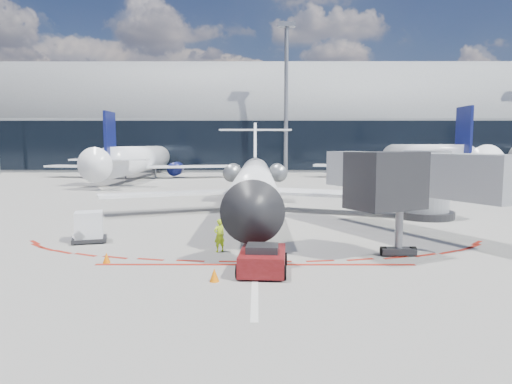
{
  "coord_description": "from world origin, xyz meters",
  "views": [
    {
      "loc": [
        0.09,
        -30.96,
        5.25
      ],
      "look_at": [
        0.0,
        -1.92,
        2.19
      ],
      "focal_mm": 32.0,
      "sensor_mm": 36.0,
      "label": 1
    }
  ],
  "objects_px": {
    "regional_jet": "(255,182)",
    "pushback_tug": "(263,259)",
    "ramp_worker": "(219,235)",
    "uld_container": "(89,227)"
  },
  "relations": [
    {
      "from": "regional_jet",
      "to": "pushback_tug",
      "type": "xyz_separation_m",
      "value": [
        0.42,
        -15.9,
        -1.9
      ]
    },
    {
      "from": "pushback_tug",
      "to": "ramp_worker",
      "type": "relative_size",
      "value": 2.87
    },
    {
      "from": "uld_container",
      "to": "pushback_tug",
      "type": "bearing_deg",
      "value": -49.3
    },
    {
      "from": "regional_jet",
      "to": "ramp_worker",
      "type": "distance_m",
      "value": 12.58
    },
    {
      "from": "pushback_tug",
      "to": "ramp_worker",
      "type": "height_order",
      "value": "ramp_worker"
    },
    {
      "from": "pushback_tug",
      "to": "ramp_worker",
      "type": "xyz_separation_m",
      "value": [
        -2.07,
        3.54,
        0.28
      ]
    },
    {
      "from": "regional_jet",
      "to": "pushback_tug",
      "type": "relative_size",
      "value": 6.21
    },
    {
      "from": "uld_container",
      "to": "regional_jet",
      "type": "bearing_deg",
      "value": 31.57
    },
    {
      "from": "ramp_worker",
      "to": "pushback_tug",
      "type": "bearing_deg",
      "value": 83.25
    },
    {
      "from": "pushback_tug",
      "to": "ramp_worker",
      "type": "bearing_deg",
      "value": 124.62
    }
  ]
}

